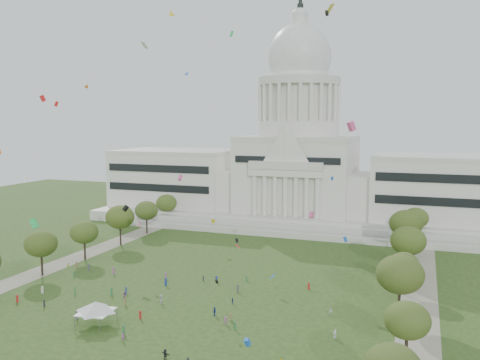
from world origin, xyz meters
name	(u,v)px	position (x,y,z in m)	size (l,w,h in m)	color
ground	(163,323)	(0.00, 0.00, 0.00)	(400.00, 400.00, 0.00)	#2C471B
capitol	(298,166)	(0.00, 113.59, 22.30)	(160.00, 64.50, 91.30)	beige
path_left	(65,262)	(-48.00, 30.00, 0.02)	(8.00, 160.00, 0.04)	gray
path_right	(419,302)	(48.00, 30.00, 0.02)	(8.00, 160.00, 0.04)	gray
row_tree_r_1	(407,320)	(46.22, -1.75, 7.66)	(7.58, 7.58, 10.78)	black
row_tree_l_2	(41,244)	(-45.04, 17.30, 8.51)	(8.42, 8.42, 11.97)	black
row_tree_r_2	(400,274)	(44.17, 17.44, 9.66)	(9.55, 9.55, 13.58)	black
row_tree_l_3	(84,232)	(-44.09, 33.92, 8.21)	(8.12, 8.12, 11.55)	black
row_tree_r_3	(404,265)	(44.40, 34.48, 7.08)	(7.01, 7.01, 9.98)	black
row_tree_l_4	(120,217)	(-44.08, 52.42, 9.39)	(9.29, 9.29, 13.21)	black
row_tree_r_4	(408,241)	(44.76, 50.04, 9.29)	(9.19, 9.19, 13.06)	black
row_tree_l_5	(146,210)	(-45.22, 71.01, 8.42)	(8.33, 8.33, 11.85)	black
row_tree_r_5	(406,224)	(43.49, 70.19, 9.93)	(9.82, 9.82, 13.96)	black
row_tree_l_6	(166,203)	(-46.87, 89.14, 8.27)	(8.19, 8.19, 11.64)	black
row_tree_r_6	(416,218)	(45.96, 88.13, 8.51)	(8.42, 8.42, 11.97)	black
event_tent	(96,306)	(-12.10, -5.23, 3.77)	(9.69, 9.69, 4.86)	#4C4C4C
person_0	(335,334)	(33.49, 4.46, 0.86)	(0.84, 0.55, 1.72)	silver
person_2	(331,311)	(30.77, 15.79, 0.81)	(0.78, 0.48, 1.61)	silver
person_3	(230,317)	(12.16, 5.81, 0.79)	(1.01, 0.52, 1.57)	olive
person_4	(215,311)	(8.18, 7.07, 0.97)	(1.13, 0.62, 1.94)	navy
person_5	(161,299)	(-5.82, 9.80, 1.01)	(1.88, 0.74, 2.02)	silver
person_7	(123,337)	(-2.97, -9.82, 0.78)	(0.57, 0.42, 1.56)	#994C8C
person_8	(124,295)	(-15.13, 9.57, 0.80)	(0.78, 0.48, 1.60)	#994C8C
person_9	(226,320)	(11.98, 3.67, 0.83)	(1.08, 0.56, 1.67)	#994C8C
person_10	(233,301)	(9.18, 14.93, 0.68)	(0.80, 0.43, 1.36)	navy
person_11	(165,354)	(7.93, -13.80, 0.95)	(1.75, 0.69, 1.89)	#26262B
distant_crowd	(135,289)	(-15.29, 14.22, 0.86)	(64.62, 38.58, 1.90)	#B21E1E
kite_swarm	(180,184)	(0.14, 7.82, 27.12)	(76.68, 97.00, 62.19)	blue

